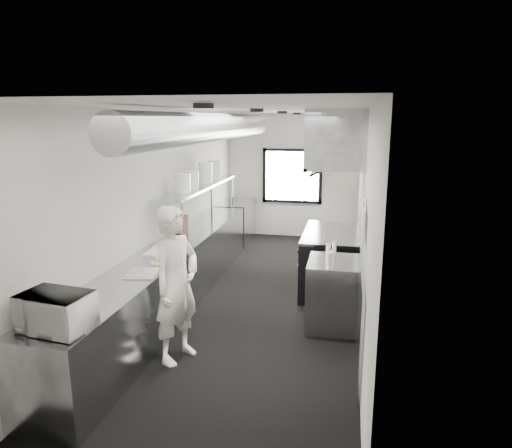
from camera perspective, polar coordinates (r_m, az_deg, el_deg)
The scene contains 35 objects.
floor at distance 7.10m, azimuth 0.12°, elevation -9.28°, with size 3.00×8.00×0.01m, color black.
ceiling at distance 6.58m, azimuth 0.13°, elevation 13.95°, with size 3.00×8.00×0.01m, color beige.
wall_back at distance 10.60m, azimuth 4.49°, elevation 5.92°, with size 3.00×0.02×2.80m, color beige.
wall_front at distance 3.06m, azimuth -15.47°, elevation -12.34°, with size 3.00×0.02×2.80m, color beige.
wall_left at distance 7.15m, azimuth -11.75°, elevation 2.31°, with size 0.02×8.00×2.80m, color beige.
wall_right at distance 6.57m, azimuth 13.05°, elevation 1.33°, with size 0.02×8.00×2.80m, color beige.
wall_cladding at distance 7.07m, azimuth 12.50°, elevation -4.95°, with size 0.03×5.50×1.10m, color gray.
hvac_duct at distance 7.13m, azimuth -4.85°, elevation 11.81°, with size 0.40×0.40×6.40m, color #989CA0.
service_window at distance 10.57m, azimuth 4.46°, elevation 5.90°, with size 1.36×0.05×1.25m.
exhaust_hood at distance 7.15m, azimuth 10.07°, elevation 10.39°, with size 0.81×2.20×0.88m.
prep_counter at distance 6.81m, azimuth -10.33°, elevation -6.43°, with size 0.70×6.00×0.90m, color gray.
pass_shelf at distance 7.94m, azimuth -6.89°, elevation 4.51°, with size 0.45×3.00×0.68m.
range at distance 7.48m, azimuth 9.05°, elevation -4.45°, with size 0.88×1.60×0.94m.
bottle_station at distance 6.16m, azimuth 9.43°, elevation -8.50°, with size 0.65×0.80×0.90m, color gray.
far_work_table at distance 10.20m, azimuth -2.60°, elevation 0.25°, with size 0.70×1.20×0.90m, color gray.
notice_sheet_a at distance 5.35m, azimuth 13.07°, elevation 0.93°, with size 0.02×0.28×0.38m, color silver.
notice_sheet_b at distance 5.02m, azimuth 13.12°, elevation -0.44°, with size 0.02×0.28×0.38m, color silver.
line_cook at distance 5.23m, azimuth -9.78°, elevation -7.38°, with size 0.64×0.42×1.77m, color silver.
microwave at distance 4.38m, azimuth -23.45°, elevation -9.88°, with size 0.55×0.42×0.33m, color silver.
deli_tub_a at distance 4.94m, azimuth -21.42°, elevation -8.47°, with size 0.16×0.16×0.11m, color beige.
deli_tub_b at distance 5.00m, azimuth -21.27°, elevation -8.20°, with size 0.15×0.15×0.11m, color beige.
newspaper at distance 5.61m, azimuth -13.88°, elevation -5.93°, with size 0.35×0.43×0.01m, color silver.
small_plate at distance 5.97m, azimuth -12.03°, elevation -4.65°, with size 0.18×0.18×0.01m, color white.
pastry at distance 5.96m, azimuth -12.06°, elevation -4.17°, with size 0.09×0.09×0.09m, color #E0BB75.
cutting_board at distance 6.50m, azimuth -10.91°, elevation -3.15°, with size 0.46×0.62×0.02m, color silver.
knife_block at distance 7.47m, azimuth -9.11°, elevation -0.02°, with size 0.11×0.24×0.26m, color #572C1F.
plate_stack_a at distance 7.16m, azimuth -9.01°, elevation 4.97°, with size 0.24×0.24×0.29m, color white.
plate_stack_b at distance 7.65m, azimuth -7.87°, elevation 5.50°, with size 0.22×0.22×0.28m, color white.
plate_stack_c at distance 8.23m, azimuth -6.23°, elevation 6.32°, with size 0.25×0.25×0.36m, color white.
plate_stack_d at distance 8.70m, azimuth -5.13°, elevation 6.69°, with size 0.23×0.23×0.35m, color white.
squeeze_bottle_a at distance 5.68m, azimuth 9.04°, elevation -4.46°, with size 0.07×0.07×0.20m, color silver.
squeeze_bottle_b at distance 5.87m, azimuth 9.40°, elevation -4.08°, with size 0.06×0.06×0.17m, color silver.
squeeze_bottle_c at distance 6.03m, azimuth 8.88°, elevation -3.56°, with size 0.06×0.06×0.18m, color silver.
squeeze_bottle_d at distance 6.18m, azimuth 8.90°, elevation -3.19°, with size 0.06×0.06×0.17m, color silver.
squeeze_bottle_e at distance 6.30m, azimuth 9.59°, elevation -2.87°, with size 0.06×0.06×0.17m, color silver.
Camera 1 is at (1.32, -6.44, 2.68)m, focal length 32.49 mm.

